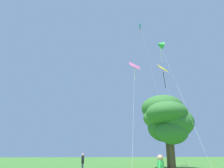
{
  "coord_description": "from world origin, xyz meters",
  "views": [
    {
      "loc": [
        2.5,
        -5.14,
        1.63
      ],
      "look_at": [
        10.73,
        24.51,
        11.21
      ],
      "focal_mm": 36.8,
      "sensor_mm": 36.0,
      "label": 1
    }
  ],
  "objects_px": {
    "kite_green_small": "(160,45)",
    "person_with_spool": "(83,161)",
    "tree_right_cluster": "(172,121)",
    "tree_left_oak": "(165,117)",
    "kite_yellow_diamond": "(164,73)",
    "kite_pink_low": "(135,70)",
    "kite_teal_box": "(141,29)"
  },
  "relations": [
    {
      "from": "person_with_spool",
      "to": "kite_green_small",
      "type": "bearing_deg",
      "value": 18.98
    },
    {
      "from": "person_with_spool",
      "to": "tree_right_cluster",
      "type": "relative_size",
      "value": 0.23
    },
    {
      "from": "kite_green_small",
      "to": "person_with_spool",
      "type": "distance_m",
      "value": 19.2
    },
    {
      "from": "kite_yellow_diamond",
      "to": "kite_pink_low",
      "type": "distance_m",
      "value": 18.4
    },
    {
      "from": "kite_teal_box",
      "to": "tree_left_oak",
      "type": "distance_m",
      "value": 17.88
    },
    {
      "from": "kite_teal_box",
      "to": "kite_green_small",
      "type": "bearing_deg",
      "value": -94.3
    },
    {
      "from": "kite_teal_box",
      "to": "tree_left_oak",
      "type": "xyz_separation_m",
      "value": [
        0.28,
        -6.04,
        -16.82
      ]
    },
    {
      "from": "tree_right_cluster",
      "to": "tree_left_oak",
      "type": "relative_size",
      "value": 0.83
    },
    {
      "from": "kite_pink_low",
      "to": "kite_yellow_diamond",
      "type": "bearing_deg",
      "value": 52.38
    },
    {
      "from": "kite_yellow_diamond",
      "to": "kite_pink_low",
      "type": "height_order",
      "value": "kite_yellow_diamond"
    },
    {
      "from": "kite_yellow_diamond",
      "to": "kite_teal_box",
      "type": "distance_m",
      "value": 9.21
    },
    {
      "from": "kite_yellow_diamond",
      "to": "person_with_spool",
      "type": "relative_size",
      "value": 9.2
    },
    {
      "from": "kite_yellow_diamond",
      "to": "kite_pink_low",
      "type": "xyz_separation_m",
      "value": [
        -10.69,
        -13.87,
        -5.66
      ]
    },
    {
      "from": "kite_yellow_diamond",
      "to": "tree_right_cluster",
      "type": "bearing_deg",
      "value": -115.33
    },
    {
      "from": "kite_green_small",
      "to": "person_with_spool",
      "type": "height_order",
      "value": "kite_green_small"
    },
    {
      "from": "kite_yellow_diamond",
      "to": "kite_green_small",
      "type": "height_order",
      "value": "kite_green_small"
    },
    {
      "from": "kite_yellow_diamond",
      "to": "kite_teal_box",
      "type": "xyz_separation_m",
      "value": [
        -3.22,
        1.29,
        8.53
      ]
    },
    {
      "from": "tree_right_cluster",
      "to": "tree_left_oak",
      "type": "height_order",
      "value": "tree_left_oak"
    },
    {
      "from": "kite_green_small",
      "to": "tree_left_oak",
      "type": "bearing_deg",
      "value": 62.97
    },
    {
      "from": "kite_yellow_diamond",
      "to": "kite_pink_low",
      "type": "bearing_deg",
      "value": -127.62
    },
    {
      "from": "kite_green_small",
      "to": "tree_left_oak",
      "type": "relative_size",
      "value": 1.79
    },
    {
      "from": "kite_teal_box",
      "to": "tree_left_oak",
      "type": "bearing_deg",
      "value": -87.32
    },
    {
      "from": "kite_yellow_diamond",
      "to": "kite_green_small",
      "type": "distance_m",
      "value": 7.65
    },
    {
      "from": "kite_green_small",
      "to": "tree_right_cluster",
      "type": "xyz_separation_m",
      "value": [
        0.18,
        -1.2,
        -10.83
      ]
    },
    {
      "from": "kite_yellow_diamond",
      "to": "person_with_spool",
      "type": "height_order",
      "value": "kite_yellow_diamond"
    },
    {
      "from": "person_with_spool",
      "to": "tree_left_oak",
      "type": "height_order",
      "value": "tree_left_oak"
    },
    {
      "from": "tree_right_cluster",
      "to": "tree_left_oak",
      "type": "distance_m",
      "value": 3.13
    },
    {
      "from": "kite_green_small",
      "to": "tree_right_cluster",
      "type": "height_order",
      "value": "kite_green_small"
    },
    {
      "from": "person_with_spool",
      "to": "kite_pink_low",
      "type": "bearing_deg",
      "value": -42.48
    },
    {
      "from": "kite_pink_low",
      "to": "tree_right_cluster",
      "type": "bearing_deg",
      "value": 41.35
    },
    {
      "from": "tree_right_cluster",
      "to": "kite_green_small",
      "type": "bearing_deg",
      "value": 98.54
    },
    {
      "from": "kite_yellow_diamond",
      "to": "kite_teal_box",
      "type": "bearing_deg",
      "value": 158.22
    }
  ]
}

